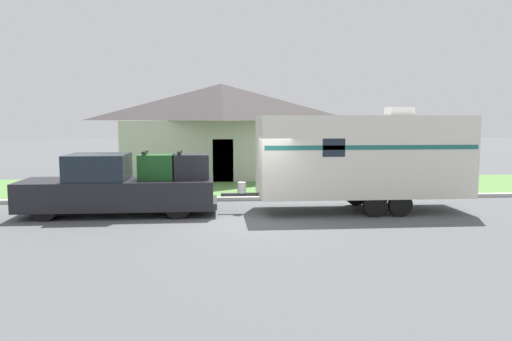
# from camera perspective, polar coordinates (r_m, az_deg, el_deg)

# --- Properties ---
(ground_plane) EXTENTS (120.00, 120.00, 0.00)m
(ground_plane) POSITION_cam_1_polar(r_m,az_deg,el_deg) (15.33, -0.54, -5.73)
(ground_plane) COLOR #515456
(curb_strip) EXTENTS (80.00, 0.30, 0.14)m
(curb_strip) POSITION_cam_1_polar(r_m,az_deg,el_deg) (18.99, -1.40, -3.22)
(curb_strip) COLOR #ADADA8
(curb_strip) RESTS_ON ground_plane
(lawn_strip) EXTENTS (80.00, 7.00, 0.03)m
(lawn_strip) POSITION_cam_1_polar(r_m,az_deg,el_deg) (22.61, -1.96, -1.87)
(lawn_strip) COLOR #568442
(lawn_strip) RESTS_ON ground_plane
(house_across_street) EXTENTS (10.69, 7.84, 4.99)m
(house_across_street) POSITION_cam_1_polar(r_m,az_deg,el_deg) (27.74, -3.96, 4.91)
(house_across_street) COLOR #B2B2A8
(house_across_street) RESTS_ON ground_plane
(pickup_truck) EXTENTS (6.23, 1.98, 2.07)m
(pickup_truck) POSITION_cam_1_polar(r_m,az_deg,el_deg) (16.68, -15.24, -1.81)
(pickup_truck) COLOR black
(pickup_truck) RESTS_ON ground_plane
(travel_trailer) EXTENTS (8.18, 2.40, 3.49)m
(travel_trailer) POSITION_cam_1_polar(r_m,az_deg,el_deg) (17.04, 12.01, 1.67)
(travel_trailer) COLOR black
(travel_trailer) RESTS_ON ground_plane
(mailbox) EXTENTS (0.48, 0.20, 1.37)m
(mailbox) POSITION_cam_1_polar(r_m,az_deg,el_deg) (20.10, -19.11, -0.23)
(mailbox) COLOR brown
(mailbox) RESTS_ON ground_plane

